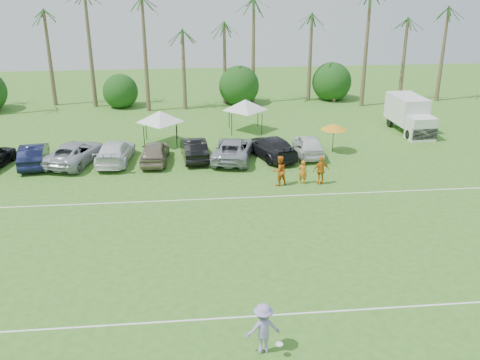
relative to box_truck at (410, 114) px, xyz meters
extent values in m
plane|color=#3B7021|center=(-19.43, -26.58, -1.60)|extent=(120.00, 120.00, 0.00)
cube|color=white|center=(-19.43, -24.58, -1.59)|extent=(80.00, 0.10, 0.01)
cube|color=white|center=(-19.43, -12.58, -1.59)|extent=(80.00, 0.10, 0.01)
cone|color=brown|center=(-36.43, 11.42, 2.90)|extent=(0.44, 0.44, 9.00)
cone|color=brown|center=(-31.43, 11.42, 3.40)|extent=(0.44, 0.44, 10.00)
cone|color=brown|center=(-27.43, 11.42, 3.90)|extent=(0.44, 0.44, 11.00)
cone|color=brown|center=(-23.43, 11.42, 2.40)|extent=(0.44, 0.44, 8.00)
cone|color=brown|center=(-19.43, 11.42, 2.90)|extent=(0.44, 0.44, 9.00)
cone|color=brown|center=(-15.43, 11.42, 3.40)|extent=(0.44, 0.44, 10.00)
cone|color=brown|center=(-11.43, 11.42, 3.90)|extent=(0.44, 0.44, 11.00)
cone|color=brown|center=(-6.43, 11.42, 2.40)|extent=(0.44, 0.44, 8.00)
cone|color=brown|center=(-1.43, 11.42, 2.90)|extent=(0.44, 0.44, 9.00)
cone|color=brown|center=(3.57, 11.42, 3.40)|extent=(0.44, 0.44, 10.00)
cone|color=brown|center=(7.57, 11.42, 3.90)|extent=(0.44, 0.44, 11.00)
cylinder|color=brown|center=(-25.43, 12.42, -0.90)|extent=(0.30, 0.30, 1.40)
sphere|color=#123D11|center=(-25.43, 12.42, 0.20)|extent=(4.00, 4.00, 4.00)
cylinder|color=brown|center=(-13.43, 12.42, -0.90)|extent=(0.30, 0.30, 1.40)
sphere|color=#123D11|center=(-13.43, 12.42, 0.20)|extent=(4.00, 4.00, 4.00)
cylinder|color=brown|center=(-3.43, 12.42, -0.90)|extent=(0.30, 0.30, 1.40)
sphere|color=#123D11|center=(-3.43, 12.42, 0.20)|extent=(4.00, 4.00, 4.00)
imported|color=orange|center=(-11.53, -10.65, -0.80)|extent=(0.68, 0.55, 1.60)
imported|color=#CD5F16|center=(-13.07, -10.75, -0.60)|extent=(1.17, 1.05, 1.99)
imported|color=orange|center=(-10.37, -10.86, -0.65)|extent=(1.17, 0.64, 1.89)
cube|color=silver|center=(-0.04, 0.73, 0.26)|extent=(2.46, 4.27, 2.26)
cube|color=silver|center=(0.10, -2.17, -0.65)|extent=(2.16, 1.73, 1.90)
cube|color=black|center=(0.14, -2.84, -0.92)|extent=(2.09, 0.37, 0.90)
cube|color=#E5590C|center=(1.10, 0.78, -0.15)|extent=(0.09, 1.45, 0.81)
cylinder|color=black|center=(-0.81, -2.03, -1.19)|extent=(0.31, 0.83, 0.81)
cylinder|color=black|center=(1.00, -1.94, -1.19)|extent=(0.31, 0.83, 0.81)
cylinder|color=black|center=(-0.99, 1.77, -1.19)|extent=(0.31, 0.83, 0.81)
cylinder|color=black|center=(0.81, 1.85, -1.19)|extent=(0.31, 0.83, 0.81)
cylinder|color=black|center=(-22.23, -2.40, -0.70)|extent=(0.06, 0.06, 1.80)
cylinder|color=black|center=(-19.73, -2.40, -0.70)|extent=(0.06, 0.06, 1.80)
cylinder|color=black|center=(-22.23, 0.10, -0.70)|extent=(0.06, 0.06, 1.80)
cylinder|color=black|center=(-19.73, 0.10, -0.70)|extent=(0.06, 0.06, 1.80)
pyramid|color=silver|center=(-20.98, -1.15, 1.10)|extent=(3.89, 3.89, 0.90)
cylinder|color=black|center=(-15.17, 0.55, -0.68)|extent=(0.06, 0.06, 1.83)
cylinder|color=black|center=(-12.62, 0.55, -0.68)|extent=(0.06, 0.06, 1.83)
cylinder|color=black|center=(-15.17, 3.10, -0.68)|extent=(0.06, 0.06, 1.83)
cylinder|color=black|center=(-12.62, 3.10, -0.68)|extent=(0.06, 0.06, 1.83)
pyramid|color=silver|center=(-13.89, 1.82, 1.15)|extent=(3.96, 3.96, 0.92)
cylinder|color=black|center=(-7.89, -4.61, -0.58)|extent=(0.05, 0.05, 2.03)
cone|color=orange|center=(-7.89, -4.61, 0.43)|extent=(2.03, 2.03, 0.46)
imported|color=#978AC4|center=(-16.43, -26.70, -0.59)|extent=(1.40, 0.94, 2.01)
cylinder|color=white|center=(-15.89, -27.07, -1.04)|extent=(0.27, 0.27, 0.03)
imported|color=black|center=(-29.83, -5.24, -0.81)|extent=(2.27, 4.97, 1.58)
imported|color=#A5A9B2|center=(-26.98, -5.15, -0.81)|extent=(4.09, 6.19, 1.58)
imported|color=white|center=(-24.14, -5.18, -0.81)|extent=(2.68, 5.62, 1.58)
imported|color=gray|center=(-21.29, -5.51, -0.81)|extent=(2.13, 4.74, 1.58)
imported|color=black|center=(-18.45, -5.03, -0.81)|extent=(2.11, 4.94, 1.58)
imported|color=#92959F|center=(-15.60, -5.49, -0.81)|extent=(3.82, 6.13, 1.58)
imported|color=black|center=(-12.76, -5.26, -0.81)|extent=(3.85, 5.87, 1.58)
imported|color=white|center=(-9.91, -5.04, -0.81)|extent=(1.97, 4.68, 1.58)
camera|label=1|loc=(-18.90, -42.47, 11.53)|focal=40.00mm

